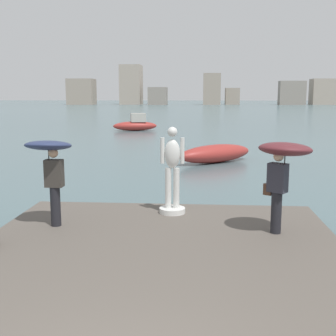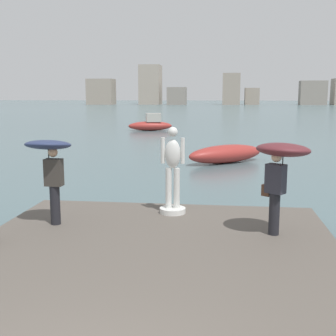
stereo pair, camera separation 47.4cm
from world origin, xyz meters
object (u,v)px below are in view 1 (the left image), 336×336
Objects in this scene: onlooker_right at (283,160)px; boat_far at (136,124)px; statue_white_figure at (172,175)px; boat_leftward at (215,154)px; onlooker_left at (50,159)px.

boat_far is at bearing 103.97° from onlooker_right.
statue_white_figure is at bearing 148.58° from onlooker_right.
boat_leftward is at bearing 94.51° from onlooker_right.
statue_white_figure is at bearing -97.30° from boat_leftward.
onlooker_right is at bearing -76.03° from boat_far.
boat_far is 19.68m from boat_leftward.
onlooker_right is at bearing -85.49° from boat_leftward.
onlooker_right is 31.75m from boat_far.
onlooker_right is 0.47× the size of boat_far.
statue_white_figure reaches higher than boat_far.
statue_white_figure is at bearing -79.76° from boat_far.
boat_far is 1.02× the size of boat_leftward.
statue_white_figure is at bearing 25.43° from onlooker_left.
onlooker_left reaches higher than boat_far.
onlooker_left is 0.47× the size of boat_leftward.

